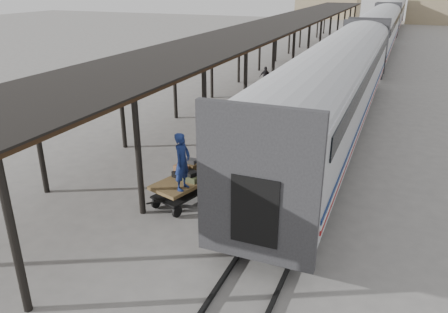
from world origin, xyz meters
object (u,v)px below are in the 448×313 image
luggage_tug (281,86)px  pedestrian (266,77)px  baggage_cart (186,185)px  porter (182,162)px

luggage_tug → pedestrian: pedestrian is taller
luggage_tug → baggage_cart: bearing=-75.3°
luggage_tug → pedestrian: bearing=143.0°
porter → pedestrian: 18.72m
pedestrian → porter: bearing=86.7°
baggage_cart → porter: size_ratio=1.38×
baggage_cart → pedestrian: bearing=115.4°
porter → luggage_tug: bearing=6.4°
baggage_cart → luggage_tug: luggage_tug is taller
porter → pedestrian: porter is taller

